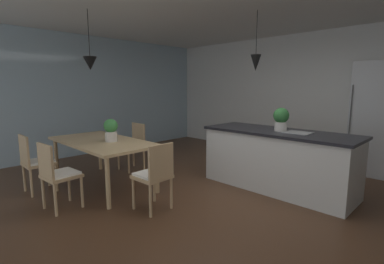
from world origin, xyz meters
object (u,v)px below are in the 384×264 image
(dining_table, at_px, (102,144))
(chair_far_left, at_px, (133,145))
(kitchen_island, at_px, (277,159))
(refrigerator, at_px, (377,119))
(chair_kitchen_end, at_px, (155,174))
(potted_plant_on_island, at_px, (281,118))
(chair_near_left, at_px, (35,161))
(vase_on_dining_table, at_px, (112,134))
(chair_near_right, at_px, (57,173))
(potted_plant_on_table, at_px, (111,130))

(dining_table, height_order, chair_far_left, chair_far_left)
(kitchen_island, xyz_separation_m, refrigerator, (0.85, 1.91, 0.53))
(dining_table, height_order, kitchen_island, kitchen_island)
(chair_kitchen_end, bearing_deg, potted_plant_on_island, 67.91)
(chair_near_left, distance_m, refrigerator, 5.66)
(chair_kitchen_end, relative_size, vase_on_dining_table, 4.82)
(chair_near_left, bearing_deg, chair_near_right, 0.01)
(potted_plant_on_island, bearing_deg, chair_kitchen_end, -112.09)
(kitchen_island, xyz_separation_m, potted_plant_on_island, (0.03, -0.00, 0.63))
(dining_table, bearing_deg, chair_far_left, 116.76)
(chair_far_left, bearing_deg, chair_near_right, -63.15)
(vase_on_dining_table, bearing_deg, chair_near_right, -70.37)
(chair_near_right, distance_m, chair_far_left, 1.90)
(kitchen_island, distance_m, refrigerator, 2.16)
(refrigerator, bearing_deg, potted_plant_on_table, -126.42)
(dining_table, relative_size, chair_near_right, 2.18)
(vase_on_dining_table, bearing_deg, kitchen_island, 40.76)
(dining_table, distance_m, refrigerator, 4.71)
(vase_on_dining_table, bearing_deg, chair_far_left, 125.46)
(chair_far_left, bearing_deg, chair_kitchen_end, -25.84)
(kitchen_island, bearing_deg, potted_plant_on_table, -136.52)
(kitchen_island, height_order, refrigerator, refrigerator)
(dining_table, distance_m, kitchen_island, 2.72)
(chair_near_right, distance_m, vase_on_dining_table, 1.10)
(dining_table, relative_size, potted_plant_on_island, 5.46)
(chair_near_left, bearing_deg, potted_plant_on_island, 46.99)
(chair_near_right, distance_m, potted_plant_on_island, 3.17)
(dining_table, height_order, refrigerator, refrigerator)
(chair_far_left, relative_size, potted_plant_on_island, 2.51)
(vase_on_dining_table, bearing_deg, refrigerator, 52.02)
(chair_kitchen_end, bearing_deg, chair_near_left, -154.06)
(kitchen_island, bearing_deg, chair_near_left, -132.69)
(chair_near_right, height_order, potted_plant_on_island, potted_plant_on_island)
(dining_table, bearing_deg, refrigerator, 52.26)
(refrigerator, bearing_deg, kitchen_island, -114.10)
(chair_kitchen_end, relative_size, potted_plant_on_table, 2.50)
(chair_far_left, distance_m, vase_on_dining_table, 0.94)
(potted_plant_on_island, distance_m, potted_plant_on_table, 2.57)
(potted_plant_on_table, bearing_deg, vase_on_dining_table, 143.77)
(dining_table, relative_size, chair_far_left, 2.18)
(chair_near_left, bearing_deg, potted_plant_on_table, 56.26)
(chair_near_left, bearing_deg, kitchen_island, 47.31)
(chair_far_left, xyz_separation_m, chair_kitchen_end, (1.74, -0.84, 0.00))
(chair_near_left, bearing_deg, vase_on_dining_table, 62.69)
(refrigerator, relative_size, potted_plant_on_island, 5.73)
(chair_far_left, height_order, potted_plant_on_island, potted_plant_on_island)
(kitchen_island, bearing_deg, chair_near_right, -120.96)
(potted_plant_on_island, bearing_deg, chair_far_left, -158.77)
(potted_plant_on_table, distance_m, vase_on_dining_table, 0.16)
(potted_plant_on_table, xyz_separation_m, vase_on_dining_table, (-0.10, 0.07, -0.09))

